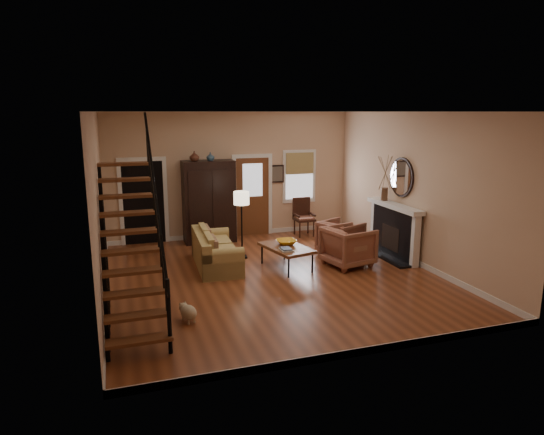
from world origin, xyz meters
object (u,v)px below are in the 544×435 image
object	(u,v)px
coffee_table	(286,257)
armchair_left	(348,246)
floor_lamp	(242,225)
side_chair	(304,217)
sofa	(216,250)
armchair_right	(341,238)
armoire	(209,202)

from	to	relation	value
coffee_table	armchair_left	bearing A→B (deg)	-10.38
floor_lamp	side_chair	size ratio (longest dim) A/B	1.52
sofa	side_chair	xyz separation A→B (m)	(2.81, 1.91, 0.14)
armchair_right	side_chair	distance (m)	1.91
coffee_table	armchair_right	size ratio (longest dim) A/B	1.43
coffee_table	armchair_left	world-z (taller)	armchair_left
armchair_right	coffee_table	bearing A→B (deg)	86.92
sofa	side_chair	world-z (taller)	side_chair
armchair_left	armchair_right	xyz separation A→B (m)	(0.23, 0.84, -0.03)
armoire	floor_lamp	bearing A→B (deg)	-75.58
coffee_table	side_chair	xyz separation A→B (m)	(1.41, 2.50, 0.27)
coffee_table	floor_lamp	world-z (taller)	floor_lamp
side_chair	coffee_table	bearing A→B (deg)	-119.38
sofa	armchair_right	world-z (taller)	armchair_right
armchair_left	side_chair	world-z (taller)	side_chair
sofa	coffee_table	size ratio (longest dim) A/B	1.56
sofa	armchair_left	distance (m)	2.87
armoire	armchair_right	bearing A→B (deg)	-37.68
armchair_right	armoire	bearing A→B (deg)	28.38
armoire	floor_lamp	world-z (taller)	armoire
floor_lamp	side_chair	world-z (taller)	floor_lamp
armoire	armchair_left	size ratio (longest dim) A/B	2.20
sofa	floor_lamp	xyz separation A→B (m)	(0.69, 0.44, 0.41)
armoire	armchair_left	bearing A→B (deg)	-49.84
armoire	sofa	world-z (taller)	armoire
armchair_left	sofa	bearing A→B (deg)	61.25
armoire	floor_lamp	size ratio (longest dim) A/B	1.36
armchair_right	floor_lamp	bearing A→B (deg)	55.39
armchair_left	side_chair	bearing A→B (deg)	-13.20
floor_lamp	coffee_table	bearing A→B (deg)	-55.21
armoire	floor_lamp	xyz separation A→B (m)	(0.43, -1.67, -0.28)
armoire	coffee_table	distance (m)	3.04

